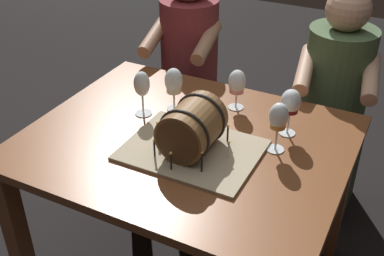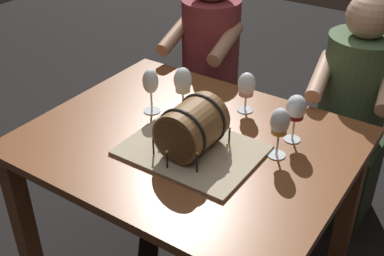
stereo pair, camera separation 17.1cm
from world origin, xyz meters
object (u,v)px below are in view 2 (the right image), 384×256
object	(u,v)px
wine_glass_white	(183,82)
person_seated_left	(210,82)
person_seated_right	(348,126)
barrel_cake	(192,132)
wine_glass_empty	(151,83)
dining_table	(189,162)
wine_glass_amber	(280,124)
wine_glass_rose	(246,86)
wine_glass_red	(296,109)

from	to	relation	value
wine_glass_white	person_seated_left	size ratio (longest dim) A/B	0.15
wine_glass_white	person_seated_right	world-z (taller)	person_seated_right
barrel_cake	wine_glass_empty	bearing A→B (deg)	153.49
dining_table	person_seated_left	world-z (taller)	person_seated_left
dining_table	wine_glass_amber	xyz separation A→B (m)	(0.32, 0.08, 0.24)
wine_glass_rose	wine_glass_amber	xyz separation A→B (m)	(0.25, -0.22, 0.02)
barrel_cake	wine_glass_white	distance (m)	0.32
wine_glass_rose	wine_glass_red	xyz separation A→B (m)	(0.25, -0.10, 0.02)
barrel_cake	wine_glass_amber	bearing A→B (deg)	28.97
wine_glass_empty	person_seated_right	size ratio (longest dim) A/B	0.16
barrel_cake	wine_glass_rose	world-z (taller)	barrel_cake
wine_glass_red	person_seated_right	xyz separation A→B (m)	(0.06, 0.57, -0.35)
wine_glass_amber	wine_glass_empty	world-z (taller)	wine_glass_amber
barrel_cake	person_seated_right	xyz separation A→B (m)	(0.33, 0.84, -0.30)
dining_table	wine_glass_rose	world-z (taller)	wine_glass_rose
person_seated_right	wine_glass_red	bearing A→B (deg)	-96.02
dining_table	barrel_cake	distance (m)	0.22
person_seated_right	wine_glass_amber	bearing A→B (deg)	-95.38
dining_table	wine_glass_rose	size ratio (longest dim) A/B	6.95
wine_glass_amber	person_seated_right	world-z (taller)	person_seated_right
wine_glass_amber	wine_glass_rose	bearing A→B (deg)	138.18
barrel_cake	wine_glass_red	bearing A→B (deg)	45.17
wine_glass_rose	wine_glass_empty	size ratio (longest dim) A/B	0.91
wine_glass_rose	wine_glass_red	bearing A→B (deg)	-20.80
wine_glass_rose	wine_glass_amber	world-z (taller)	wine_glass_amber
dining_table	wine_glass_amber	world-z (taller)	wine_glass_amber
wine_glass_empty	barrel_cake	bearing A→B (deg)	-26.51
barrel_cake	wine_glass_white	bearing A→B (deg)	130.54
dining_table	wine_glass_white	xyz separation A→B (m)	(-0.15, 0.17, 0.23)
wine_glass_empty	wine_glass_red	bearing A→B (deg)	12.19
wine_glass_rose	wine_glass_amber	size ratio (longest dim) A/B	0.89
wine_glass_white	wine_glass_rose	distance (m)	0.26
dining_table	wine_glass_rose	distance (m)	0.38
wine_glass_white	wine_glass_amber	bearing A→B (deg)	-11.18
wine_glass_rose	person_seated_right	distance (m)	0.65
wine_glass_amber	wine_glass_red	world-z (taller)	wine_glass_amber
wine_glass_white	wine_glass_red	xyz separation A→B (m)	(0.48, 0.03, 0.01)
wine_glass_red	person_seated_right	bearing A→B (deg)	83.98
dining_table	person_seated_right	world-z (taller)	person_seated_right
wine_glass_white	person_seated_left	distance (m)	0.72
wine_glass_white	dining_table	bearing A→B (deg)	-49.57
dining_table	wine_glass_white	size ratio (longest dim) A/B	6.43
wine_glass_amber	dining_table	bearing A→B (deg)	-166.07
dining_table	barrel_cake	size ratio (longest dim) A/B	2.50
wine_glass_red	wine_glass_rose	bearing A→B (deg)	159.20
barrel_cake	dining_table	bearing A→B (deg)	130.82
wine_glass_empty	wine_glass_red	xyz separation A→B (m)	(0.57, 0.12, 0.00)
dining_table	wine_glass_white	distance (m)	0.33
dining_table	person_seated_right	size ratio (longest dim) A/B	1.02
barrel_cake	person_seated_right	bearing A→B (deg)	68.50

